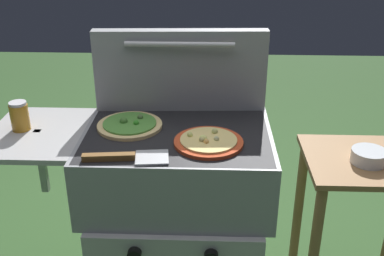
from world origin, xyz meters
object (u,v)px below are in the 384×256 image
Objects in this scene: spatula at (127,157)px; topping_bowl_far at (369,157)px; pizza_veggie at (130,125)px; prep_table at (360,217)px; pizza_cheese at (208,141)px; sauce_jar at (20,116)px; grill at (174,170)px.

spatula is 2.25× the size of topping_bowl_far.
pizza_veggie is 0.28× the size of prep_table.
pizza_cheese is at bearing -172.15° from prep_table.
sauce_jar is 1.25m from prep_table.
pizza_cheese is 0.65m from prep_table.
pizza_veggie is 0.23m from spatula.
pizza_cheese is at bearing -7.62° from sauce_jar.
grill is 4.28× the size of pizza_cheese.
topping_bowl_far is (0.66, -0.02, 0.08)m from grill.
pizza_cheese is 1.00× the size of pizza_veggie.
topping_bowl_far is (0.54, 0.05, -0.07)m from pizza_cheese.
spatula is (0.03, -0.23, -0.00)m from pizza_veggie.
topping_bowl_far is at bearing 5.28° from pizza_cheese.
spatula is at bearing -166.81° from prep_table.
pizza_veggie is at bearing 163.19° from grill.
sauce_jar is (-0.37, -0.03, 0.04)m from pizza_veggie.
pizza_veggie reaches higher than prep_table.
sauce_jar is at bearing -174.94° from pizza_veggie.
pizza_veggie is at bearing 96.65° from spatula.
prep_table is (0.80, 0.19, -0.33)m from spatula.
pizza_veggie is at bearing 175.14° from topping_bowl_far.
prep_table is at bearing 56.64° from topping_bowl_far.
sauce_jar is (-0.52, 0.01, 0.19)m from grill.
pizza_cheese is 0.85× the size of spatula.
grill is at bearing 55.32° from spatula.
pizza_veggie is 0.89m from prep_table.
pizza_cheese reaches higher than grill.
grill is 0.27m from spatula.
spatula is 0.89m from prep_table.
pizza_veggie is 0.82m from topping_bowl_far.
topping_bowl_far is at bearing -4.86° from pizza_veggie.
grill is 8.16× the size of topping_bowl_far.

